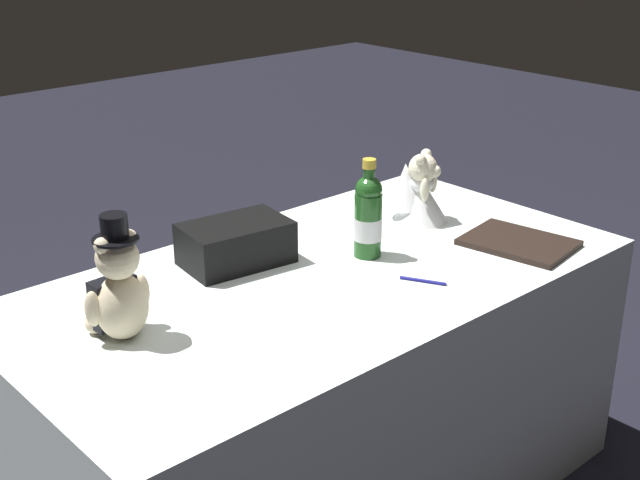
{
  "coord_description": "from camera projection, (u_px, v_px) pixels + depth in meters",
  "views": [
    {
      "loc": [
        1.42,
        1.58,
        1.71
      ],
      "look_at": [
        0.0,
        0.0,
        0.85
      ],
      "focal_mm": 48.24,
      "sensor_mm": 36.0,
      "label": 1
    }
  ],
  "objects": [
    {
      "name": "reception_table",
      "position": [
        320.0,
        392.0,
        2.47
      ],
      "size": [
        1.72,
        0.89,
        0.75
      ],
      "primitive_type": "cube",
      "color": "white",
      "rests_on": "ground_plane"
    },
    {
      "name": "gift_case_black",
      "position": [
        236.0,
        243.0,
        2.38
      ],
      "size": [
        0.31,
        0.22,
        0.12
      ],
      "color": "black",
      "rests_on": "reception_table"
    },
    {
      "name": "champagne_bottle",
      "position": [
        368.0,
        215.0,
        2.41
      ],
      "size": [
        0.08,
        0.08,
        0.29
      ],
      "color": "#20531E",
      "rests_on": "reception_table"
    },
    {
      "name": "signing_pen",
      "position": [
        425.0,
        281.0,
        2.28
      ],
      "size": [
        0.07,
        0.12,
        0.01
      ],
      "color": "navy",
      "rests_on": "reception_table"
    },
    {
      "name": "guestbook",
      "position": [
        519.0,
        243.0,
        2.52
      ],
      "size": [
        0.27,
        0.34,
        0.02
      ],
      "primitive_type": "cube",
      "rotation": [
        0.0,
        0.0,
        0.16
      ],
      "color": "black",
      "rests_on": "reception_table"
    },
    {
      "name": "teddy_bear_groom",
      "position": [
        118.0,
        290.0,
        1.96
      ],
      "size": [
        0.17,
        0.15,
        0.31
      ],
      "color": "beige",
      "rests_on": "reception_table"
    },
    {
      "name": "teddy_bear_bride",
      "position": [
        417.0,
        191.0,
        2.68
      ],
      "size": [
        0.19,
        0.22,
        0.22
      ],
      "color": "white",
      "rests_on": "reception_table"
    }
  ]
}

